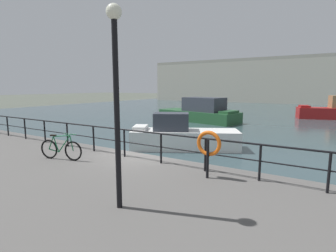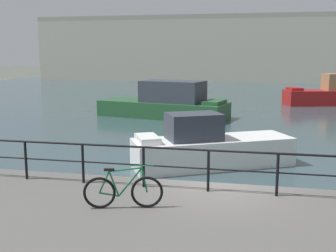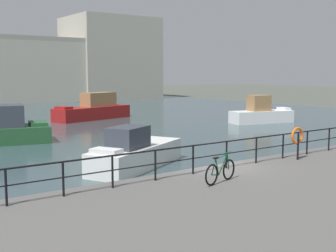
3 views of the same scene
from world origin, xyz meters
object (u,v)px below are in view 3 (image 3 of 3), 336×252
(moored_blue_motorboat, at_px, (135,153))
(moored_white_yacht, at_px, (261,114))
(parked_bicycle, at_px, (220,171))
(life_ring_stand, at_px, (297,137))
(moored_small_launch, at_px, (94,110))

(moored_blue_motorboat, xyz_separation_m, moored_white_yacht, (19.73, 9.80, 0.12))
(parked_bicycle, bearing_deg, moored_blue_motorboat, 66.95)
(parked_bicycle, bearing_deg, life_ring_stand, -3.52)
(moored_white_yacht, relative_size, moored_small_launch, 0.72)
(moored_small_launch, xyz_separation_m, parked_bicycle, (-9.63, -29.09, 0.38))
(moored_blue_motorboat, bearing_deg, life_ring_stand, 96.36)
(moored_blue_motorboat, relative_size, parked_bicycle, 3.69)
(moored_blue_motorboat, height_order, moored_white_yacht, moored_white_yacht)
(moored_blue_motorboat, bearing_deg, moored_small_launch, -139.17)
(moored_white_yacht, bearing_deg, parked_bicycle, -127.60)
(moored_blue_motorboat, height_order, moored_small_launch, moored_small_launch)
(moored_small_launch, relative_size, life_ring_stand, 6.26)
(moored_white_yacht, height_order, moored_small_launch, moored_small_launch)
(parked_bicycle, height_order, life_ring_stand, life_ring_stand)
(moored_white_yacht, relative_size, parked_bicycle, 3.62)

